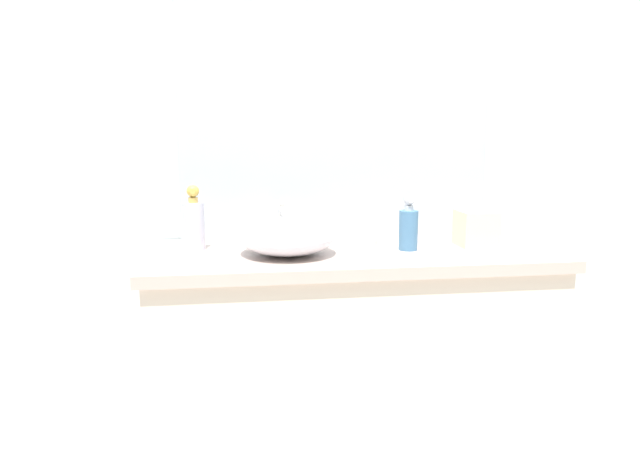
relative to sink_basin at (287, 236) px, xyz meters
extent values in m
cube|color=silver|center=(0.28, 0.38, 0.40)|extent=(6.00, 0.06, 2.60)
cube|color=beige|center=(0.23, 0.05, -0.50)|extent=(1.34, 0.55, 0.80)
cube|color=#BEA69B|center=(0.23, 0.05, -0.08)|extent=(1.38, 0.59, 0.04)
cube|color=#B2BCC6|center=(0.23, 0.34, 0.44)|extent=(1.20, 0.01, 1.01)
ellipsoid|color=silver|center=(0.00, 0.00, 0.00)|extent=(0.32, 0.33, 0.12)
cylinder|color=silver|center=(0.00, 0.20, 0.01)|extent=(0.02, 0.02, 0.14)
cylinder|color=silver|center=(0.00, 0.15, 0.06)|extent=(0.02, 0.10, 0.02)
sphere|color=silver|center=(0.00, 0.21, 0.09)|extent=(0.03, 0.03, 0.03)
cylinder|color=silver|center=(-0.31, 0.13, 0.02)|extent=(0.07, 0.07, 0.16)
cylinder|color=gold|center=(-0.31, 0.13, 0.11)|extent=(0.03, 0.03, 0.02)
sphere|color=gold|center=(-0.31, 0.13, 0.14)|extent=(0.04, 0.04, 0.04)
cylinder|color=gold|center=(-0.31, 0.11, 0.14)|extent=(0.02, 0.02, 0.02)
cylinder|color=teal|center=(0.42, 0.02, 0.01)|extent=(0.07, 0.07, 0.14)
cylinder|color=silver|center=(0.42, 0.02, 0.08)|extent=(0.03, 0.03, 0.02)
sphere|color=silver|center=(0.42, 0.02, 0.11)|extent=(0.04, 0.04, 0.04)
cylinder|color=silver|center=(0.42, 0.00, 0.11)|extent=(0.02, 0.02, 0.02)
cube|color=beige|center=(0.68, 0.05, 0.00)|extent=(0.13, 0.13, 0.13)
cone|color=white|center=(0.68, 0.05, 0.08)|extent=(0.07, 0.07, 0.05)
cylinder|color=silver|center=(0.29, 0.03, -0.04)|extent=(0.05, 0.05, 0.04)
camera|label=1|loc=(-0.16, -1.87, 0.33)|focal=32.34mm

